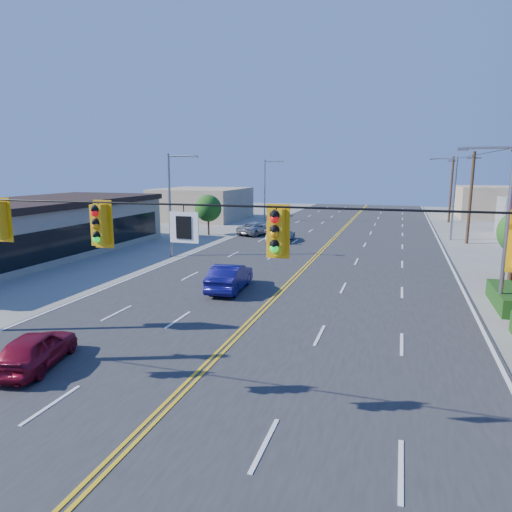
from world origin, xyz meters
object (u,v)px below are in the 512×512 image
(car_blue, at_px, (230,278))
(car_white, at_px, (280,234))
(car_silver, at_px, (257,229))
(car_magenta, at_px, (36,351))
(signal_span, at_px, (137,248))

(car_blue, bearing_deg, car_white, -88.86)
(car_silver, bearing_deg, car_magenta, 113.29)
(car_magenta, height_order, car_silver, car_silver)
(signal_span, distance_m, car_magenta, 7.23)
(car_white, bearing_deg, car_blue, 98.71)
(signal_span, height_order, car_silver, signal_span)
(signal_span, relative_size, car_magenta, 6.45)
(car_blue, relative_size, car_silver, 0.96)
(signal_span, bearing_deg, car_magenta, 160.04)
(car_magenta, xyz_separation_m, car_blue, (2.77, 11.60, 0.12))
(signal_span, distance_m, car_silver, 36.41)
(car_magenta, distance_m, car_white, 29.93)
(car_magenta, bearing_deg, car_silver, -99.73)
(car_blue, xyz_separation_m, car_silver, (-5.20, 21.68, -0.09))
(car_blue, distance_m, car_white, 18.40)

